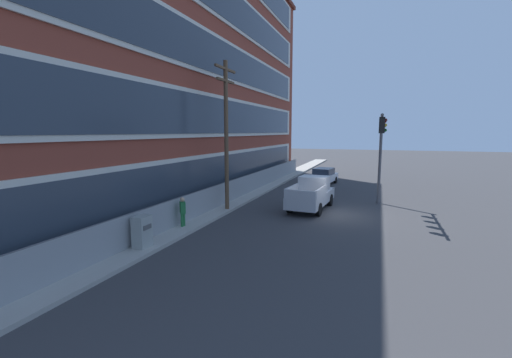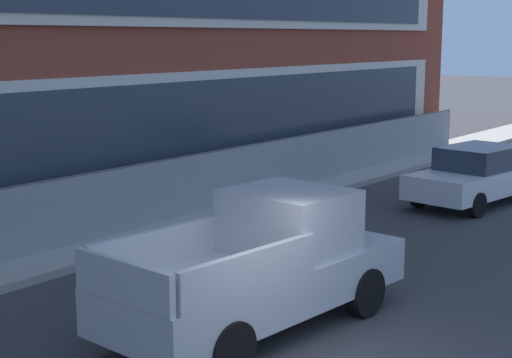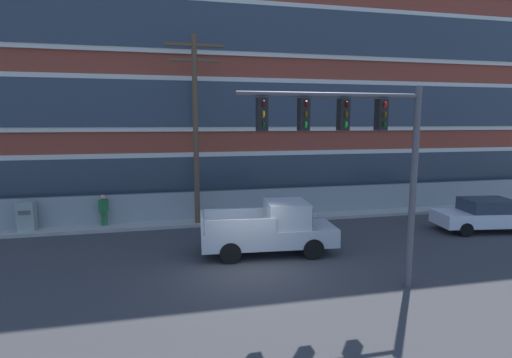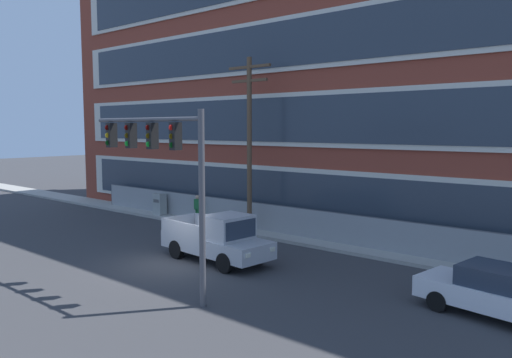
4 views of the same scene
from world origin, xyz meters
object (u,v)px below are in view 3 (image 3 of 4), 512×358
object	(u,v)px
pickup_truck_silver	(272,230)
utility_pole_near_corner	(196,122)
electrical_cabinet	(27,218)
pedestrian_near_cabinet	(104,209)
sedan_white	(484,215)
traffic_signal_mast	(359,140)

from	to	relation	value
pickup_truck_silver	utility_pole_near_corner	distance (m)	6.96
pickup_truck_silver	electrical_cabinet	size ratio (longest dim) A/B	3.60
pickup_truck_silver	pedestrian_near_cabinet	size ratio (longest dim) A/B	3.22
pickup_truck_silver	electrical_cabinet	distance (m)	11.67
sedan_white	electrical_cabinet	bearing A→B (deg)	168.34
sedan_white	pedestrian_near_cabinet	world-z (taller)	pedestrian_near_cabinet
traffic_signal_mast	electrical_cabinet	bearing A→B (deg)	141.71
traffic_signal_mast	utility_pole_near_corner	bearing A→B (deg)	113.90
traffic_signal_mast	electrical_cabinet	world-z (taller)	traffic_signal_mast
electrical_cabinet	pedestrian_near_cabinet	distance (m)	3.40
pedestrian_near_cabinet	traffic_signal_mast	bearing A→B (deg)	-48.16
sedan_white	pedestrian_near_cabinet	xyz separation A→B (m)	(-17.79, 4.49, 0.18)
traffic_signal_mast	utility_pole_near_corner	distance (m)	9.92
pickup_truck_silver	pedestrian_near_cabinet	bearing A→B (deg)	142.48
pickup_truck_silver	sedan_white	distance (m)	10.81
traffic_signal_mast	sedan_white	distance (m)	11.23
pickup_truck_silver	utility_pole_near_corner	xyz separation A→B (m)	(-2.52, 4.94, 4.21)
traffic_signal_mast	utility_pole_near_corner	xyz separation A→B (m)	(-4.02, 9.06, 0.51)
pickup_truck_silver	pedestrian_near_cabinet	distance (m)	8.85
utility_pole_near_corner	pedestrian_near_cabinet	distance (m)	6.17
pickup_truck_silver	pedestrian_near_cabinet	xyz separation A→B (m)	(-7.02, 5.39, 0.00)
utility_pole_near_corner	pickup_truck_silver	bearing A→B (deg)	-62.98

